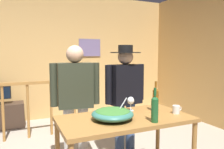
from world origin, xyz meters
name	(u,v)px	position (x,y,z in m)	size (l,w,h in m)	color
back_wall	(46,56)	(0.00, 2.67, 1.41)	(6.05, 0.10, 2.81)	tan
side_wall_right	(214,56)	(3.02, 0.80, 1.41)	(0.10, 4.01, 2.81)	tan
framed_picture	(90,48)	(1.00, 2.61, 1.60)	(0.52, 0.03, 0.41)	slate
stair_railing	(5,104)	(-0.81, 1.56, 0.62)	(3.18, 0.10, 1.03)	#9E6B33
serving_table	(125,125)	(0.39, -0.40, 0.71)	(1.37, 0.71, 0.79)	#9E6B33
salad_bowl	(113,113)	(0.24, -0.43, 0.86)	(0.42, 0.42, 0.21)	#337060
wine_glass	(131,101)	(0.57, -0.21, 0.91)	(0.08, 0.08, 0.16)	silver
wine_bottle_amber	(156,99)	(0.81, -0.35, 0.94)	(0.07, 0.07, 0.35)	brown
wine_bottle_green	(155,108)	(0.57, -0.67, 0.93)	(0.07, 0.07, 0.33)	#1E5628
mug_white	(176,109)	(0.97, -0.51, 0.84)	(0.11, 0.08, 0.09)	white
person_standing_left	(76,97)	(0.04, 0.27, 0.92)	(0.61, 0.28, 1.55)	beige
person_standing_right	(125,92)	(0.74, 0.27, 0.93)	(0.62, 0.41, 1.56)	#3D5684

